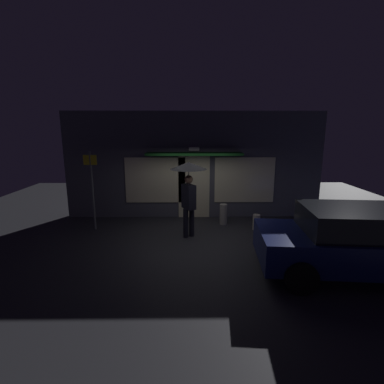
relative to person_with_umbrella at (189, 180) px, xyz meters
name	(u,v)px	position (x,y,z in m)	size (l,w,h in m)	color
ground_plane	(195,240)	(0.19, -0.24, -1.69)	(18.00, 18.00, 0.00)	#26262B
building_facade	(194,166)	(0.20, 2.10, 0.15)	(9.00, 1.00, 3.71)	#4C4C56
person_with_umbrella	(189,180)	(0.00, 0.00, 0.00)	(1.03, 1.03, 2.20)	black
parked_car	(359,241)	(3.65, -2.26, -0.94)	(4.38, 2.28, 1.48)	navy
street_sign_post	(92,186)	(-2.96, 0.67, -0.30)	(0.40, 0.07, 2.45)	#595B60
sidewalk_bollard	(223,214)	(1.15, 1.13, -1.35)	(0.24, 0.24, 0.68)	#9E998E
sidewalk_bollard_2	(256,222)	(2.13, 0.57, -1.45)	(0.23, 0.23, 0.49)	#B2A899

